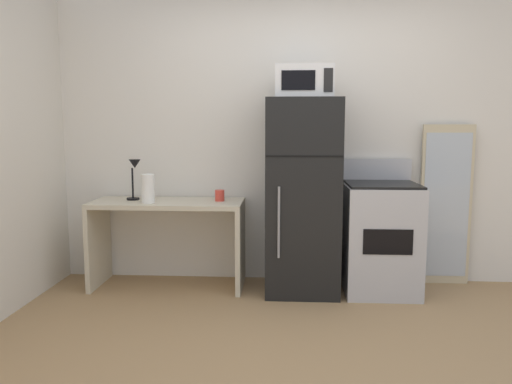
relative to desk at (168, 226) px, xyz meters
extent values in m
plane|color=#9E7A51|center=(1.14, -1.36, -0.53)|extent=(12.00, 12.00, 0.00)
cube|color=silver|center=(1.14, 0.34, 0.77)|extent=(5.00, 0.10, 2.60)
cube|color=beige|center=(0.00, 0.00, 0.20)|extent=(1.29, 0.53, 0.04)
cube|color=beige|center=(-0.62, 0.00, -0.18)|extent=(0.04, 0.53, 0.71)
cube|color=beige|center=(0.62, 0.00, -0.18)|extent=(0.04, 0.53, 0.71)
cylinder|color=black|center=(-0.32, 0.05, 0.23)|extent=(0.11, 0.11, 0.02)
cylinder|color=black|center=(-0.32, 0.05, 0.36)|extent=(0.02, 0.02, 0.26)
cone|color=black|center=(-0.29, 0.03, 0.53)|extent=(0.10, 0.10, 0.08)
cylinder|color=white|center=(-0.14, -0.11, 0.34)|extent=(0.11, 0.11, 0.24)
cylinder|color=#D83F33|center=(0.45, 0.02, 0.26)|extent=(0.08, 0.08, 0.09)
cube|color=black|center=(1.15, -0.04, 0.27)|extent=(0.60, 0.61, 1.61)
cube|color=black|center=(1.15, -0.34, 0.62)|extent=(0.59, 0.00, 0.01)
cylinder|color=gray|center=(0.96, -0.36, 0.11)|extent=(0.02, 0.02, 0.56)
cube|color=silver|center=(1.15, -0.06, 1.20)|extent=(0.46, 0.34, 0.26)
cube|color=black|center=(1.10, -0.23, 1.20)|extent=(0.26, 0.01, 0.15)
cube|color=black|center=(1.33, -0.23, 1.20)|extent=(0.07, 0.01, 0.18)
cube|color=#B7B7BC|center=(1.80, -0.03, -0.08)|extent=(0.60, 0.60, 0.90)
cube|color=black|center=(1.80, -0.03, 0.38)|extent=(0.57, 0.58, 0.02)
cube|color=#B7B7BC|center=(1.80, 0.25, 0.48)|extent=(0.60, 0.04, 0.18)
cube|color=black|center=(1.80, -0.34, -0.04)|extent=(0.38, 0.01, 0.20)
cube|color=#C6B793|center=(2.40, 0.23, 0.17)|extent=(0.44, 0.03, 1.40)
cube|color=#B2BCC6|center=(2.40, 0.21, 0.17)|extent=(0.39, 0.00, 1.26)
camera|label=1|loc=(1.01, -4.14, 0.84)|focal=34.77mm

